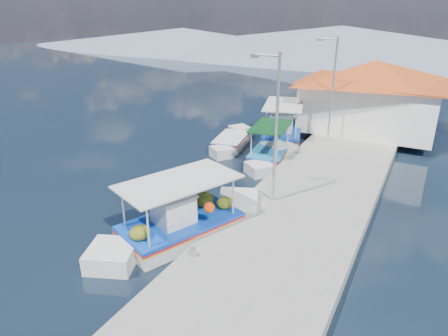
% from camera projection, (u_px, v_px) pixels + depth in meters
% --- Properties ---
extents(ground, '(160.00, 160.00, 0.00)m').
position_uv_depth(ground, '(155.00, 207.00, 17.35)').
color(ground, black).
rests_on(ground, ground).
extents(quay, '(5.00, 44.00, 0.50)m').
position_uv_depth(quay, '(327.00, 178.00, 19.63)').
color(quay, gray).
rests_on(quay, ground).
extents(bollards, '(0.20, 17.20, 0.30)m').
position_uv_depth(bollards, '(282.00, 168.00, 19.78)').
color(bollards, '#A5A8AD').
rests_on(bollards, quay).
extents(main_caique, '(4.16, 7.14, 2.55)m').
position_uv_depth(main_caique, '(181.00, 224.00, 15.00)').
color(main_caique, silver).
rests_on(main_caique, ground).
extents(caique_green_canopy, '(2.29, 5.95, 2.24)m').
position_uv_depth(caique_green_canopy, '(270.00, 154.00, 22.51)').
color(caique_green_canopy, silver).
rests_on(caique_green_canopy, ground).
extents(caique_blue_hull, '(2.24, 5.37, 0.97)m').
position_uv_depth(caique_blue_hull, '(232.00, 142.00, 24.75)').
color(caique_blue_hull, silver).
rests_on(caique_blue_hull, ground).
extents(caique_far, '(3.58, 7.42, 2.69)m').
position_uv_depth(caique_far, '(283.00, 133.00, 25.66)').
color(caique_far, silver).
rests_on(caique_far, ground).
extents(harbor_building, '(10.49, 10.49, 4.40)m').
position_uv_depth(harbor_building, '(371.00, 94.00, 25.95)').
color(harbor_building, white).
rests_on(harbor_building, quay).
extents(lamp_post_near, '(1.21, 0.14, 6.00)m').
position_uv_depth(lamp_post_near, '(274.00, 122.00, 15.61)').
color(lamp_post_near, '#A5A8AD').
rests_on(lamp_post_near, quay).
extents(lamp_post_far, '(1.21, 0.14, 6.00)m').
position_uv_depth(lamp_post_far, '(332.00, 85.00, 22.99)').
color(lamp_post_far, '#A5A8AD').
rests_on(lamp_post_far, quay).
extents(mountain_ridge, '(171.40, 96.00, 5.50)m').
position_uv_depth(mountain_ridge, '(419.00, 50.00, 59.72)').
color(mountain_ridge, slate).
rests_on(mountain_ridge, ground).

